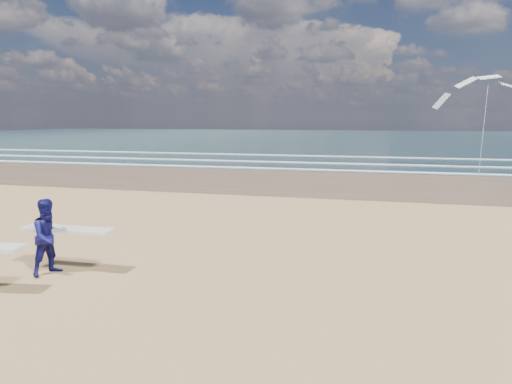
% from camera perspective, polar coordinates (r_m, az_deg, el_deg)
% --- Properties ---
extents(ocean, '(220.00, 100.00, 0.02)m').
position_cam_1_polar(ocean, '(80.73, 23.84, 6.02)').
color(ocean, '#182E34').
rests_on(ocean, ground).
extents(surfer_far, '(2.21, 1.15, 1.71)m').
position_cam_1_polar(surfer_far, '(11.23, -24.25, -5.04)').
color(surfer_far, '#0E0D4D').
rests_on(surfer_far, ground).
extents(kite_1, '(6.54, 4.82, 7.45)m').
position_cam_1_polar(kite_1, '(33.93, 26.82, 9.75)').
color(kite_1, slate).
rests_on(kite_1, ground).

